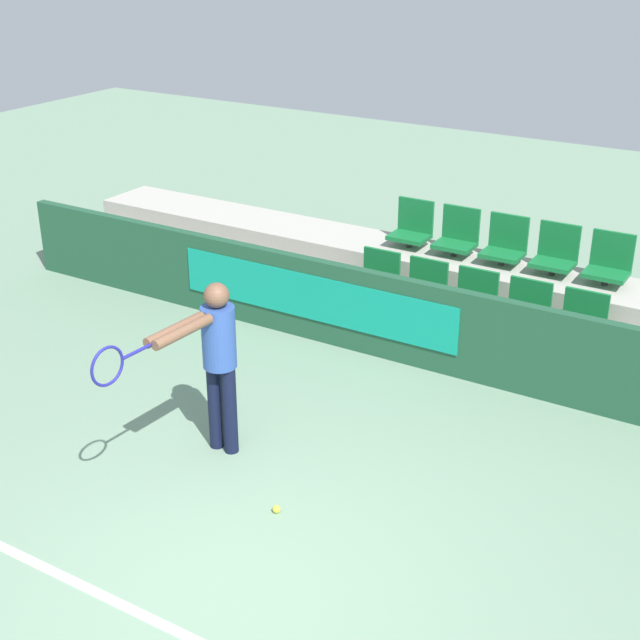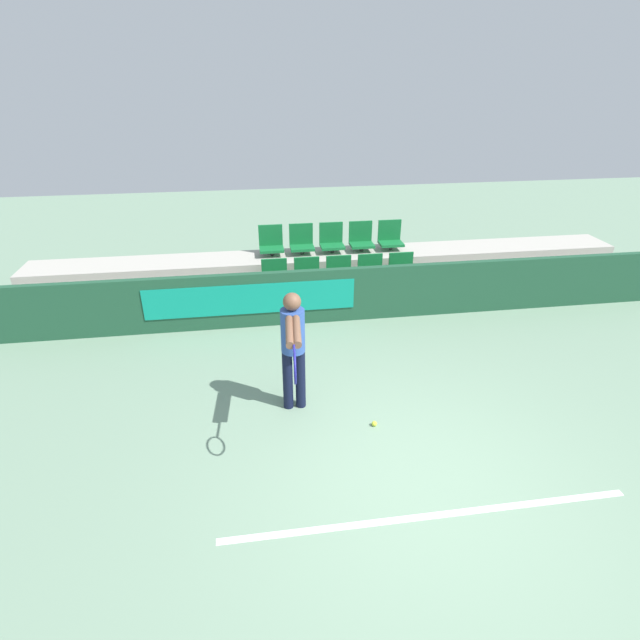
{
  "view_description": "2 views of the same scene",
  "coord_description": "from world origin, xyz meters",
  "px_view_note": "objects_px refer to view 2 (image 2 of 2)",
  "views": [
    {
      "loc": [
        3.17,
        -3.91,
        4.45
      ],
      "look_at": [
        -0.67,
        2.46,
        1.05
      ],
      "focal_mm": 50.0,
      "sensor_mm": 36.0,
      "label": 1
    },
    {
      "loc": [
        -1.61,
        -3.81,
        3.99
      ],
      "look_at": [
        -0.67,
        2.5,
        0.77
      ],
      "focal_mm": 28.0,
      "sensor_mm": 36.0,
      "label": 2
    }
  ],
  "objects_px": {
    "stadium_chair_6": "(302,242)",
    "tennis_ball": "(374,424)",
    "stadium_chair_0": "(275,278)",
    "stadium_chair_1": "(307,276)",
    "stadium_chair_9": "(390,237)",
    "stadium_chair_5": "(271,243)",
    "stadium_chair_2": "(339,274)",
    "stadium_chair_3": "(371,273)",
    "tennis_player": "(293,343)",
    "stadium_chair_7": "(332,240)",
    "stadium_chair_8": "(361,239)",
    "stadium_chair_4": "(402,271)"
  },
  "relations": [
    {
      "from": "stadium_chair_6",
      "to": "tennis_ball",
      "type": "xyz_separation_m",
      "value": [
        0.38,
        -4.48,
        -0.96
      ]
    },
    {
      "from": "stadium_chair_0",
      "to": "stadium_chair_1",
      "type": "xyz_separation_m",
      "value": [
        0.59,
        0.0,
        0.0
      ]
    },
    {
      "from": "stadium_chair_9",
      "to": "stadium_chair_5",
      "type": "bearing_deg",
      "value": 180.0
    },
    {
      "from": "stadium_chair_0",
      "to": "stadium_chair_2",
      "type": "xyz_separation_m",
      "value": [
        1.19,
        0.0,
        0.0
      ]
    },
    {
      "from": "stadium_chair_3",
      "to": "tennis_player",
      "type": "relative_size",
      "value": 0.35
    },
    {
      "from": "stadium_chair_0",
      "to": "stadium_chair_9",
      "type": "height_order",
      "value": "stadium_chair_9"
    },
    {
      "from": "stadium_chair_3",
      "to": "stadium_chair_7",
      "type": "bearing_deg",
      "value": 124.19
    },
    {
      "from": "stadium_chair_8",
      "to": "stadium_chair_1",
      "type": "bearing_deg",
      "value": -143.65
    },
    {
      "from": "stadium_chair_2",
      "to": "stadium_chair_8",
      "type": "xyz_separation_m",
      "value": [
        0.59,
        0.87,
        0.38
      ]
    },
    {
      "from": "stadium_chair_1",
      "to": "stadium_chair_6",
      "type": "height_order",
      "value": "stadium_chair_6"
    },
    {
      "from": "tennis_player",
      "to": "stadium_chair_7",
      "type": "bearing_deg",
      "value": 78.26
    },
    {
      "from": "stadium_chair_3",
      "to": "stadium_chair_7",
      "type": "relative_size",
      "value": 1.0
    },
    {
      "from": "stadium_chair_1",
      "to": "stadium_chair_2",
      "type": "xyz_separation_m",
      "value": [
        0.59,
        0.0,
        0.0
      ]
    },
    {
      "from": "stadium_chair_6",
      "to": "stadium_chair_7",
      "type": "height_order",
      "value": "same"
    },
    {
      "from": "stadium_chair_6",
      "to": "tennis_ball",
      "type": "distance_m",
      "value": 4.59
    },
    {
      "from": "stadium_chair_0",
      "to": "tennis_player",
      "type": "xyz_separation_m",
      "value": [
        0.03,
        -3.13,
        0.39
      ]
    },
    {
      "from": "stadium_chair_6",
      "to": "stadium_chair_2",
      "type": "bearing_deg",
      "value": -55.81
    },
    {
      "from": "tennis_player",
      "to": "stadium_chair_4",
      "type": "bearing_deg",
      "value": 57.57
    },
    {
      "from": "stadium_chair_7",
      "to": "stadium_chair_5",
      "type": "bearing_deg",
      "value": 180.0
    },
    {
      "from": "stadium_chair_0",
      "to": "stadium_chair_6",
      "type": "xyz_separation_m",
      "value": [
        0.59,
        0.87,
        0.38
      ]
    },
    {
      "from": "stadium_chair_4",
      "to": "stadium_chair_5",
      "type": "xyz_separation_m",
      "value": [
        -2.37,
        0.87,
        0.38
      ]
    },
    {
      "from": "stadium_chair_0",
      "to": "stadium_chair_6",
      "type": "bearing_deg",
      "value": 55.81
    },
    {
      "from": "tennis_ball",
      "to": "stadium_chair_7",
      "type": "bearing_deg",
      "value": 87.34
    },
    {
      "from": "stadium_chair_0",
      "to": "stadium_chair_3",
      "type": "bearing_deg",
      "value": 0.0
    },
    {
      "from": "stadium_chair_3",
      "to": "tennis_ball",
      "type": "relative_size",
      "value": 8.52
    },
    {
      "from": "stadium_chair_9",
      "to": "stadium_chair_2",
      "type": "bearing_deg",
      "value": -143.65
    },
    {
      "from": "stadium_chair_2",
      "to": "stadium_chair_4",
      "type": "distance_m",
      "value": 1.19
    },
    {
      "from": "stadium_chair_3",
      "to": "stadium_chair_8",
      "type": "height_order",
      "value": "stadium_chair_8"
    },
    {
      "from": "stadium_chair_0",
      "to": "stadium_chair_4",
      "type": "relative_size",
      "value": 1.0
    },
    {
      "from": "stadium_chair_4",
      "to": "stadium_chair_7",
      "type": "bearing_deg",
      "value": 143.65
    },
    {
      "from": "stadium_chair_3",
      "to": "stadium_chair_8",
      "type": "distance_m",
      "value": 0.95
    },
    {
      "from": "stadium_chair_4",
      "to": "tennis_ball",
      "type": "bearing_deg",
      "value": -111.13
    },
    {
      "from": "stadium_chair_4",
      "to": "stadium_chair_1",
      "type": "bearing_deg",
      "value": 180.0
    },
    {
      "from": "stadium_chair_3",
      "to": "stadium_chair_6",
      "type": "xyz_separation_m",
      "value": [
        -1.19,
        0.87,
        0.38
      ]
    },
    {
      "from": "stadium_chair_0",
      "to": "stadium_chair_4",
      "type": "bearing_deg",
      "value": 0.0
    },
    {
      "from": "stadium_chair_9",
      "to": "tennis_player",
      "type": "xyz_separation_m",
      "value": [
        -2.34,
        -4.0,
        0.01
      ]
    },
    {
      "from": "tennis_ball",
      "to": "stadium_chair_9",
      "type": "bearing_deg",
      "value": 72.71
    },
    {
      "from": "stadium_chair_2",
      "to": "stadium_chair_6",
      "type": "height_order",
      "value": "stadium_chair_6"
    },
    {
      "from": "stadium_chair_8",
      "to": "tennis_ball",
      "type": "bearing_deg",
      "value": -100.14
    },
    {
      "from": "stadium_chair_0",
      "to": "stadium_chair_3",
      "type": "height_order",
      "value": "same"
    },
    {
      "from": "stadium_chair_5",
      "to": "stadium_chair_9",
      "type": "xyz_separation_m",
      "value": [
        2.37,
        0.0,
        0.0
      ]
    },
    {
      "from": "stadium_chair_1",
      "to": "stadium_chair_2",
      "type": "bearing_deg",
      "value": 0.0
    },
    {
      "from": "stadium_chair_9",
      "to": "stadium_chair_1",
      "type": "bearing_deg",
      "value": -153.86
    },
    {
      "from": "stadium_chair_5",
      "to": "tennis_player",
      "type": "bearing_deg",
      "value": -89.56
    },
    {
      "from": "stadium_chair_9",
      "to": "stadium_chair_6",
      "type": "bearing_deg",
      "value": 180.0
    },
    {
      "from": "stadium_chair_2",
      "to": "tennis_ball",
      "type": "distance_m",
      "value": 3.66
    },
    {
      "from": "stadium_chair_5",
      "to": "stadium_chair_7",
      "type": "distance_m",
      "value": 1.19
    },
    {
      "from": "stadium_chair_1",
      "to": "stadium_chair_8",
      "type": "distance_m",
      "value": 1.52
    },
    {
      "from": "stadium_chair_7",
      "to": "stadium_chair_8",
      "type": "relative_size",
      "value": 1.0
    },
    {
      "from": "stadium_chair_3",
      "to": "stadium_chair_5",
      "type": "bearing_deg",
      "value": 153.86
    }
  ]
}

